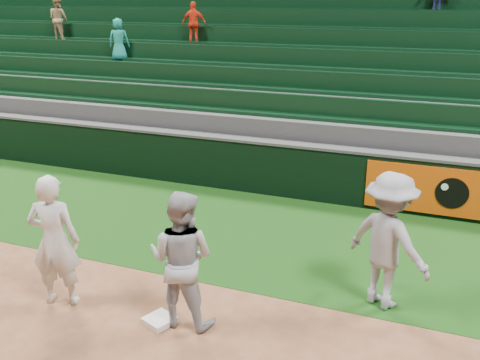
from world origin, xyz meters
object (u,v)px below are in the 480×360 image
first_baseman (55,241)px  base_coach (388,241)px  first_base (160,320)px  baserunner (182,259)px

first_baseman → base_coach: base_coach is taller
first_base → baserunner: baserunner is taller
first_baseman → first_base: bearing=164.6°
baserunner → base_coach: size_ratio=0.95×
first_baseman → base_coach: 4.78m
baserunner → base_coach: (2.54, 1.47, 0.06)m
first_base → first_baseman: (-1.64, -0.05, 0.96)m
first_baseman → base_coach: (4.47, 1.69, 0.03)m
first_base → base_coach: 3.42m
first_base → first_baseman: first_baseman is taller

